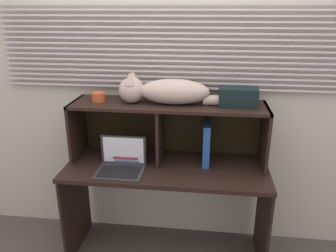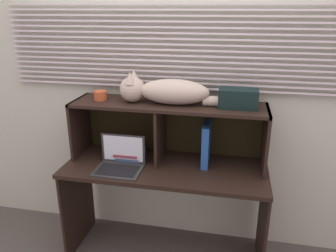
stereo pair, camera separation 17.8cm
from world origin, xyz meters
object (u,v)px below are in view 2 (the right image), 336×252
laptop (120,162)px  small_basket (100,95)px  binder_upright (206,144)px  book_stack (131,153)px  storage_box (238,98)px  cat (165,91)px

laptop → small_basket: 0.51m
laptop → binder_upright: size_ratio=1.06×
book_stack → storage_box: bearing=0.0°
cat → binder_upright: 0.48m
book_stack → storage_box: storage_box is taller
cat → small_basket: size_ratio=9.33×
cat → laptop: size_ratio=2.70×
book_stack → storage_box: (0.76, 0.00, 0.47)m
binder_upright → book_stack: 0.58m
laptop → storage_box: storage_box is taller
small_basket → storage_box: storage_box is taller
cat → storage_box: bearing=0.0°
binder_upright → storage_box: storage_box is taller
book_stack → small_basket: 0.49m
small_basket → storage_box: bearing=0.0°
cat → laptop: (-0.28, -0.20, -0.48)m
laptop → book_stack: 0.20m
cat → laptop: bearing=-144.6°
binder_upright → small_basket: small_basket is taller
cat → storage_box: 0.50m
cat → book_stack: bearing=-180.0°
cat → book_stack: size_ratio=3.24×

